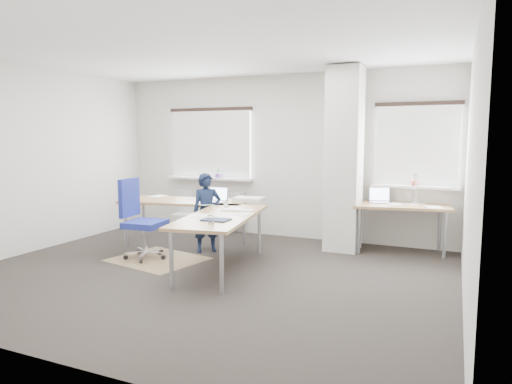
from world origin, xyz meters
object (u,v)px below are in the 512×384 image
at_px(task_chair, 143,236).
at_px(person, 207,213).
at_px(desk_main, 205,209).
at_px(desk_side, 400,207).

distance_m(task_chair, person, 1.00).
distance_m(desk_main, person, 0.27).
bearing_deg(task_chair, desk_side, 24.21).
xyz_separation_m(task_chair, person, (0.65, 0.71, 0.28)).
relative_size(desk_side, person, 1.25).
bearing_deg(task_chair, desk_main, 27.04).
height_order(desk_side, person, desk_side).
relative_size(desk_side, task_chair, 1.31).
bearing_deg(desk_main, task_chair, -157.90).
height_order(task_chair, person, person).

